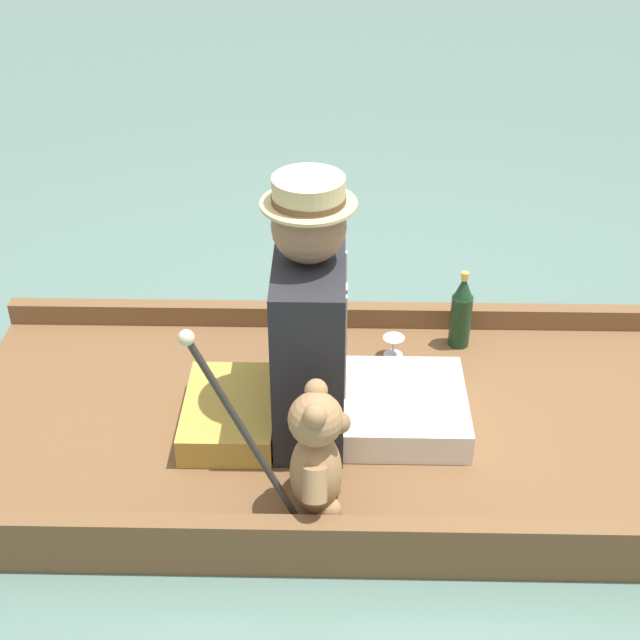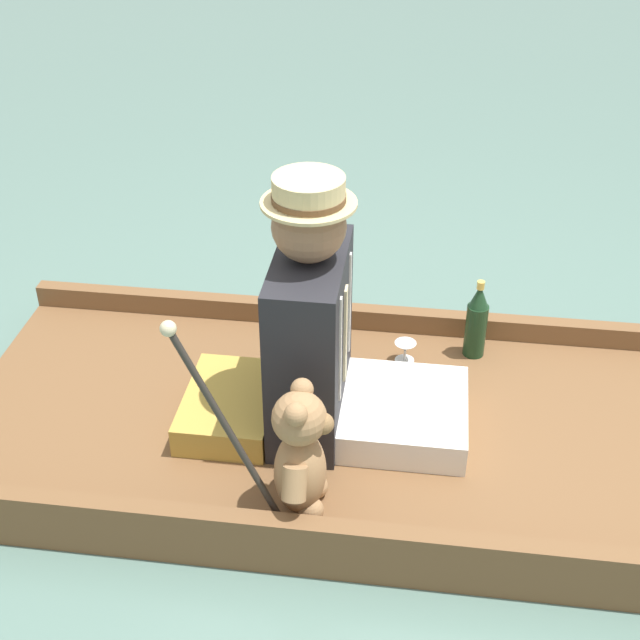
# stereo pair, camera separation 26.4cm
# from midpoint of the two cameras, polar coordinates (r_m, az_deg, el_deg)

# --- Properties ---
(ground_plane) EXTENTS (16.00, 16.00, 0.00)m
(ground_plane) POSITION_cam_midpoint_polar(r_m,az_deg,el_deg) (3.08, 5.06, -8.02)
(ground_plane) COLOR slate
(punt_boat) EXTENTS (1.19, 2.70, 0.19)m
(punt_boat) POSITION_cam_midpoint_polar(r_m,az_deg,el_deg) (3.04, 5.11, -7.15)
(punt_boat) COLOR brown
(punt_boat) RESTS_ON ground_plane
(seat_cushion) EXTENTS (0.43, 0.30, 0.10)m
(seat_cushion) POSITION_cam_midpoint_polar(r_m,az_deg,el_deg) (2.97, -3.21, -5.63)
(seat_cushion) COLOR #B7933D
(seat_cushion) RESTS_ON punt_boat
(seated_person) EXTENTS (0.48, 0.66, 0.88)m
(seated_person) POSITION_cam_midpoint_polar(r_m,az_deg,el_deg) (2.80, 3.26, -1.29)
(seated_person) COLOR white
(seated_person) RESTS_ON punt_boat
(teddy_bear) EXTENTS (0.30, 0.18, 0.43)m
(teddy_bear) POSITION_cam_midpoint_polar(r_m,az_deg,el_deg) (2.57, 1.75, -8.73)
(teddy_bear) COLOR #9E754C
(teddy_bear) RESTS_ON punt_boat
(wine_glass) EXTENTS (0.08, 0.08, 0.08)m
(wine_glass) POSITION_cam_midpoint_polar(r_m,az_deg,el_deg) (3.25, 7.79, -1.90)
(wine_glass) COLOR silver
(wine_glass) RESTS_ON punt_boat
(walking_cane) EXTENTS (0.04, 0.31, 0.68)m
(walking_cane) POSITION_cam_midpoint_polar(r_m,az_deg,el_deg) (2.40, -3.55, -5.86)
(walking_cane) COLOR #2D2823
(walking_cane) RESTS_ON punt_boat
(champagne_bottle) EXTENTS (0.08, 0.08, 0.31)m
(champagne_bottle) POSITION_cam_midpoint_polar(r_m,az_deg,el_deg) (3.29, 12.27, -0.14)
(champagne_bottle) COLOR #19381E
(champagne_bottle) RESTS_ON punt_boat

